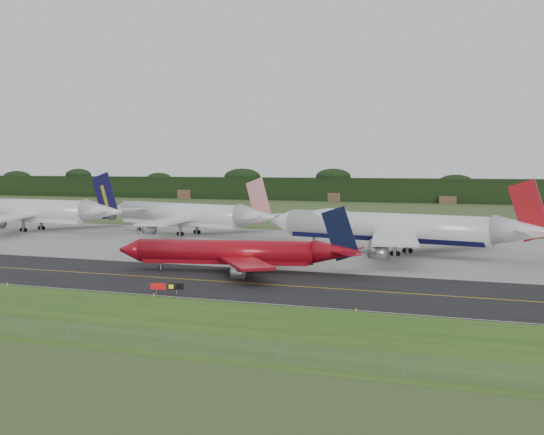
{
  "coord_description": "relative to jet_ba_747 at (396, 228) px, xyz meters",
  "views": [
    {
      "loc": [
        56.05,
        -113.28,
        18.78
      ],
      "look_at": [
        0.77,
        22.0,
        8.69
      ],
      "focal_mm": 50.0,
      "sensor_mm": 36.0,
      "label": 1
    }
  ],
  "objects": [
    {
      "name": "ground",
      "position": [
        -19.94,
        -44.22,
        -5.54
      ],
      "size": [
        600.0,
        600.0,
        0.0
      ],
      "primitive_type": "plane",
      "color": "#435427",
      "rests_on": "ground"
    },
    {
      "name": "grass_verge",
      "position": [
        -19.94,
        -79.22,
        -5.53
      ],
      "size": [
        400.0,
        30.0,
        0.01
      ],
      "primitive_type": "cube",
      "color": "#275318",
      "rests_on": "ground"
    },
    {
      "name": "taxiway",
      "position": [
        -19.94,
        -48.22,
        -5.53
      ],
      "size": [
        400.0,
        32.0,
        0.02
      ],
      "primitive_type": "cube",
      "color": "black",
      "rests_on": "ground"
    },
    {
      "name": "apron",
      "position": [
        -19.94,
        6.78,
        -5.53
      ],
      "size": [
        400.0,
        78.0,
        0.01
      ],
      "primitive_type": "cube",
      "color": "gray",
      "rests_on": "ground"
    },
    {
      "name": "taxiway_centreline",
      "position": [
        -19.94,
        -48.22,
        -5.51
      ],
      "size": [
        400.0,
        0.4,
        0.0
      ],
      "primitive_type": "cube",
      "color": "gold",
      "rests_on": "taxiway"
    },
    {
      "name": "taxiway_edge_line",
      "position": [
        -19.94,
        -63.72,
        -5.51
      ],
      "size": [
        400.0,
        0.25,
        0.0
      ],
      "primitive_type": "cube",
      "color": "silver",
      "rests_on": "taxiway"
    },
    {
      "name": "perimeter_fence",
      "position": [
        -19.94,
        -92.22,
        -4.44
      ],
      "size": [
        320.0,
        0.1,
        320.0
      ],
      "color": "slate",
      "rests_on": "ground"
    },
    {
      "name": "horizon_treeline",
      "position": [
        -19.94,
        229.54,
        -0.07
      ],
      "size": [
        700.0,
        25.0,
        12.0
      ],
      "color": "black",
      "rests_on": "ground"
    },
    {
      "name": "jet_ba_747",
      "position": [
        0.0,
        0.0,
        0.0
      ],
      "size": [
        64.4,
        52.6,
        16.27
      ],
      "color": "silver",
      "rests_on": "ground"
    },
    {
      "name": "jet_red_737",
      "position": [
        -19.8,
        -36.31,
        -2.27
      ],
      "size": [
        43.42,
        34.8,
        11.81
      ],
      "color": "maroon",
      "rests_on": "ground"
    },
    {
      "name": "jet_navy_gold",
      "position": [
        -109.68,
        16.89,
        0.04
      ],
      "size": [
        65.79,
        57.08,
        16.97
      ],
      "color": "silver",
      "rests_on": "ground"
    },
    {
      "name": "jet_star_tail",
      "position": [
        -62.14,
        22.82,
        -0.28
      ],
      "size": [
        58.99,
        48.3,
        15.77
      ],
      "color": "silver",
      "rests_on": "ground"
    },
    {
      "name": "taxiway_sign",
      "position": [
        -19.39,
        -62.2,
        -4.4
      ],
      "size": [
        4.65,
        1.73,
        1.62
      ],
      "color": "slate",
      "rests_on": "ground"
    },
    {
      "name": "edge_marker_left",
      "position": [
        -46.54,
        -64.72,
        -5.29
      ],
      "size": [
        0.16,
        0.16,
        0.5
      ],
      "primitive_type": "cylinder",
      "color": "yellow",
      "rests_on": "ground"
    },
    {
      "name": "edge_marker_center",
      "position": [
        -20.09,
        -64.72,
        -5.29
      ],
      "size": [
        0.16,
        0.16,
        0.5
      ],
      "primitive_type": "cylinder",
      "color": "yellow",
      "rests_on": "ground"
    },
    {
      "name": "edge_marker_right",
      "position": [
        9.84,
        -64.72,
        -5.29
      ],
      "size": [
        0.16,
        0.16,
        0.5
      ],
      "primitive_type": "cylinder",
      "color": "yellow",
      "rests_on": "ground"
    }
  ]
}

